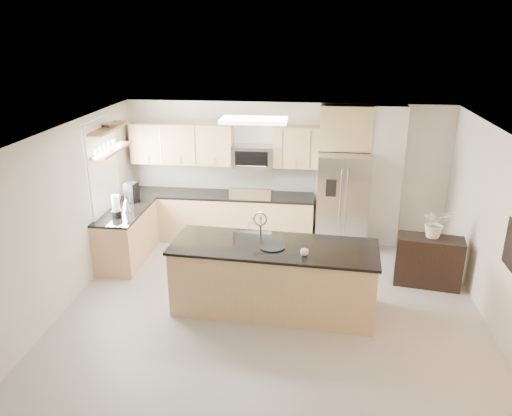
# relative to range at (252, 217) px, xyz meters

# --- Properties ---
(floor) EXTENTS (6.50, 6.50, 0.00)m
(floor) POSITION_rel_range_xyz_m (0.60, -2.92, -0.47)
(floor) COLOR #9B9893
(floor) RESTS_ON ground
(ceiling) EXTENTS (6.00, 6.50, 0.02)m
(ceiling) POSITION_rel_range_xyz_m (0.60, -2.92, 2.13)
(ceiling) COLOR white
(ceiling) RESTS_ON wall_back
(wall_back) EXTENTS (6.00, 0.02, 2.60)m
(wall_back) POSITION_rel_range_xyz_m (0.60, 0.33, 0.83)
(wall_back) COLOR beige
(wall_back) RESTS_ON floor
(wall_left) EXTENTS (0.02, 6.50, 2.60)m
(wall_left) POSITION_rel_range_xyz_m (-2.40, -2.92, 0.83)
(wall_left) COLOR beige
(wall_left) RESTS_ON floor
(back_counter) EXTENTS (3.55, 0.66, 1.44)m
(back_counter) POSITION_rel_range_xyz_m (-0.63, 0.01, -0.00)
(back_counter) COLOR #D2BB74
(back_counter) RESTS_ON floor
(left_counter) EXTENTS (0.66, 1.50, 0.92)m
(left_counter) POSITION_rel_range_xyz_m (-2.07, -1.07, -0.01)
(left_counter) COLOR #D2BB74
(left_counter) RESTS_ON floor
(range) EXTENTS (0.76, 0.64, 1.14)m
(range) POSITION_rel_range_xyz_m (0.00, 0.00, 0.00)
(range) COLOR black
(range) RESTS_ON floor
(upper_cabinets) EXTENTS (3.50, 0.33, 0.75)m
(upper_cabinets) POSITION_rel_range_xyz_m (-0.70, 0.16, 1.35)
(upper_cabinets) COLOR tan
(upper_cabinets) RESTS_ON wall_back
(microwave) EXTENTS (0.76, 0.40, 0.40)m
(microwave) POSITION_rel_range_xyz_m (0.00, 0.12, 1.16)
(microwave) COLOR #A5A5A7
(microwave) RESTS_ON upper_cabinets
(refrigerator) EXTENTS (0.92, 0.78, 1.78)m
(refrigerator) POSITION_rel_range_xyz_m (1.66, -0.05, 0.42)
(refrigerator) COLOR #A5A5A7
(refrigerator) RESTS_ON floor
(partition_column) EXTENTS (0.60, 0.30, 2.60)m
(partition_column) POSITION_rel_range_xyz_m (2.42, 0.18, 0.83)
(partition_column) COLOR beige
(partition_column) RESTS_ON floor
(window) EXTENTS (0.04, 1.15, 1.65)m
(window) POSITION_rel_range_xyz_m (-2.38, -1.07, 1.18)
(window) COLOR white
(window) RESTS_ON wall_left
(shelf_lower) EXTENTS (0.30, 1.20, 0.04)m
(shelf_lower) POSITION_rel_range_xyz_m (-2.25, -0.97, 1.48)
(shelf_lower) COLOR brown
(shelf_lower) RESTS_ON wall_left
(shelf_upper) EXTENTS (0.30, 1.20, 0.04)m
(shelf_upper) POSITION_rel_range_xyz_m (-2.25, -0.97, 1.85)
(shelf_upper) COLOR brown
(shelf_upper) RESTS_ON wall_left
(ceiling_fixture) EXTENTS (1.00, 0.50, 0.06)m
(ceiling_fixture) POSITION_rel_range_xyz_m (0.20, -1.32, 2.09)
(ceiling_fixture) COLOR white
(ceiling_fixture) RESTS_ON ceiling
(island) EXTENTS (2.96, 1.23, 1.43)m
(island) POSITION_rel_range_xyz_m (0.62, -2.39, 0.03)
(island) COLOR #D2BB74
(island) RESTS_ON floor
(credenza) EXTENTS (1.06, 0.58, 0.80)m
(credenza) POSITION_rel_range_xyz_m (2.99, -1.39, -0.07)
(credenza) COLOR black
(credenza) RESTS_ON floor
(cup) EXTENTS (0.12, 0.12, 0.09)m
(cup) POSITION_rel_range_xyz_m (1.05, -2.66, 0.57)
(cup) COLOR white
(cup) RESTS_ON island
(platter) EXTENTS (0.37, 0.37, 0.02)m
(platter) POSITION_rel_range_xyz_m (0.60, -2.46, 0.54)
(platter) COLOR black
(platter) RESTS_ON island
(blender) EXTENTS (0.17, 0.17, 0.39)m
(blender) POSITION_rel_range_xyz_m (-2.07, -1.40, 0.62)
(blender) COLOR black
(blender) RESTS_ON left_counter
(kettle) EXTENTS (0.21, 0.21, 0.26)m
(kettle) POSITION_rel_range_xyz_m (-2.02, -1.08, 0.56)
(kettle) COLOR #A5A5A7
(kettle) RESTS_ON left_counter
(coffee_maker) EXTENTS (0.22, 0.26, 0.35)m
(coffee_maker) POSITION_rel_range_xyz_m (-2.09, -0.63, 0.61)
(coffee_maker) COLOR black
(coffee_maker) RESTS_ON left_counter
(bowl) EXTENTS (0.43, 0.43, 0.08)m
(bowl) POSITION_rel_range_xyz_m (-2.25, -0.94, 1.90)
(bowl) COLOR #A5A5A7
(bowl) RESTS_ON shelf_upper
(flower_vase) EXTENTS (0.74, 0.68, 0.70)m
(flower_vase) POSITION_rel_range_xyz_m (3.02, -1.34, 0.68)
(flower_vase) COLOR silver
(flower_vase) RESTS_ON credenza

